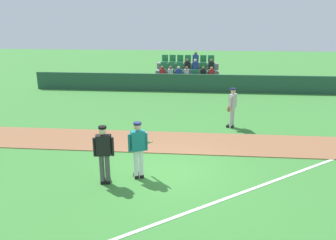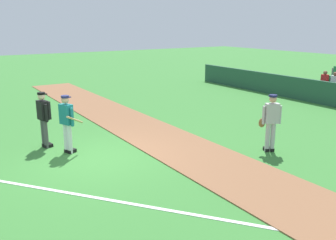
# 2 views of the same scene
# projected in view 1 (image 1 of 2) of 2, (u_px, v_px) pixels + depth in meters

# --- Properties ---
(ground_plane) EXTENTS (80.00, 80.00, 0.00)m
(ground_plane) POSITION_uv_depth(u_px,v_px,m) (170.00, 171.00, 10.71)
(ground_plane) COLOR #387A33
(infield_dirt_path) EXTENTS (28.00, 2.33, 0.03)m
(infield_dirt_path) POSITION_uv_depth(u_px,v_px,m) (176.00, 142.00, 13.13)
(infield_dirt_path) COLOR brown
(infield_dirt_path) RESTS_ON ground
(foul_line_chalk) EXTENTS (9.54, 7.43, 0.01)m
(foul_line_chalk) POSITION_uv_depth(u_px,v_px,m) (270.00, 182.00, 9.96)
(foul_line_chalk) COLOR white
(foul_line_chalk) RESTS_ON ground
(dugout_fence) EXTENTS (20.00, 0.16, 1.13)m
(dugout_fence) POSITION_uv_depth(u_px,v_px,m) (186.00, 83.00, 21.95)
(dugout_fence) COLOR #234C38
(dugout_fence) RESTS_ON ground
(stadium_bleachers) EXTENTS (4.45, 2.95, 2.30)m
(stadium_bleachers) POSITION_uv_depth(u_px,v_px,m) (187.00, 77.00, 23.69)
(stadium_bleachers) COLOR slate
(stadium_bleachers) RESTS_ON ground
(batter_teal_jersey) EXTENTS (0.75, 0.69, 1.76)m
(batter_teal_jersey) POSITION_uv_depth(u_px,v_px,m) (138.00, 148.00, 9.99)
(batter_teal_jersey) COLOR white
(batter_teal_jersey) RESTS_ON ground
(umpire_home_plate) EXTENTS (0.58, 0.35, 1.76)m
(umpire_home_plate) POSITION_uv_depth(u_px,v_px,m) (104.00, 151.00, 9.64)
(umpire_home_plate) COLOR #4C4C4C
(umpire_home_plate) RESTS_ON ground
(runner_grey_jersey) EXTENTS (0.46, 0.60, 1.76)m
(runner_grey_jersey) POSITION_uv_depth(u_px,v_px,m) (232.00, 106.00, 14.64)
(runner_grey_jersey) COLOR #B2B2B2
(runner_grey_jersey) RESTS_ON ground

